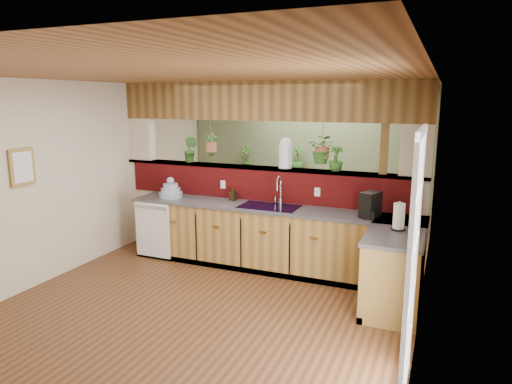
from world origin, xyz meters
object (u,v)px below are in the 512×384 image
at_px(soap_dispenser, 233,194).
at_px(coffee_maker, 370,206).
at_px(faucet, 279,189).
at_px(dish_stack, 171,191).
at_px(paper_towel, 399,217).
at_px(shelving_console, 270,197).
at_px(glass_jar, 285,153).

xyz_separation_m(soap_dispenser, coffee_maker, (2.00, -0.22, 0.05)).
relative_size(faucet, coffee_maker, 1.29).
height_order(dish_stack, paper_towel, paper_towel).
bearing_deg(coffee_maker, shelving_console, 155.33).
bearing_deg(coffee_maker, dish_stack, -159.41).
height_order(glass_jar, shelving_console, glass_jar).
distance_m(faucet, glass_jar, 0.53).
bearing_deg(shelving_console, faucet, -49.36).
bearing_deg(paper_towel, glass_jar, 151.94).
height_order(dish_stack, shelving_console, dish_stack).
xyz_separation_m(faucet, shelving_console, (-0.95, 2.11, -0.62)).
relative_size(faucet, soap_dispenser, 2.09).
xyz_separation_m(dish_stack, paper_towel, (3.34, -0.50, 0.05)).
height_order(faucet, paper_towel, faucet).
distance_m(soap_dispenser, shelving_console, 2.19).
xyz_separation_m(soap_dispenser, shelving_console, (-0.24, 2.11, -0.50)).
bearing_deg(paper_towel, faucet, 158.09).
bearing_deg(coffee_maker, soap_dispenser, -164.76).
bearing_deg(dish_stack, glass_jar, 12.88).
distance_m(glass_jar, shelving_console, 2.40).
bearing_deg(shelving_console, paper_towel, -30.31).
bearing_deg(coffee_maker, paper_towel, -27.49).
height_order(paper_towel, shelving_console, paper_towel).
relative_size(faucet, paper_towel, 1.26).
relative_size(soap_dispenser, glass_jar, 0.47).
relative_size(soap_dispenser, paper_towel, 0.60).
distance_m(dish_stack, glass_jar, 1.83).
bearing_deg(faucet, dish_stack, -174.20).
bearing_deg(shelving_console, glass_jar, -46.80).
distance_m(soap_dispenser, coffee_maker, 2.01).
distance_m(faucet, dish_stack, 1.69).
height_order(soap_dispenser, glass_jar, glass_jar).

